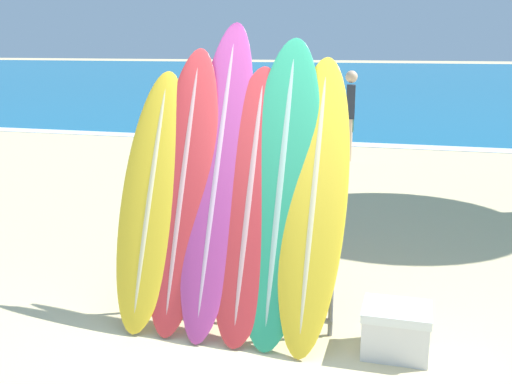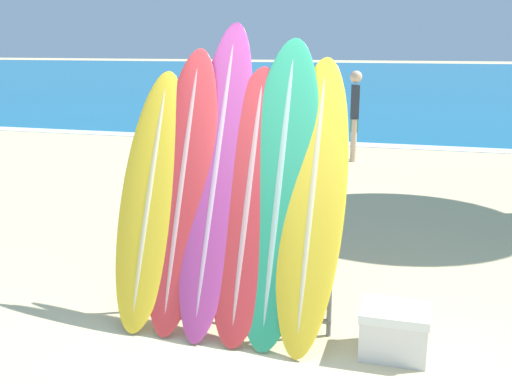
# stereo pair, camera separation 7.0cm
# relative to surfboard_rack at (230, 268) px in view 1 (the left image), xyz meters

# --- Properties ---
(ground_plane) EXTENTS (160.00, 160.00, 0.00)m
(ground_plane) POSITION_rel_surfboard_rack_xyz_m (0.35, -0.59, -0.49)
(ground_plane) COLOR beige
(ocean_water) EXTENTS (120.00, 60.00, 0.01)m
(ocean_water) POSITION_rel_surfboard_rack_xyz_m (0.35, 38.63, -0.49)
(ocean_water) COLOR #146693
(ocean_water) RESTS_ON ground_plane
(surfboard_rack) EXTENTS (1.70, 0.04, 0.91)m
(surfboard_rack) POSITION_rel_surfboard_rack_xyz_m (0.00, 0.00, 0.00)
(surfboard_rack) COLOR slate
(surfboard_rack) RESTS_ON ground_plane
(surfboard_slot_0) EXTENTS (0.54, 0.98, 2.05)m
(surfboard_slot_0) POSITION_rel_surfboard_rack_xyz_m (-0.68, 0.02, 0.54)
(surfboard_slot_0) COLOR yellow
(surfboard_slot_0) RESTS_ON ground_plane
(surfboard_slot_1) EXTENTS (0.53, 1.03, 2.24)m
(surfboard_slot_1) POSITION_rel_surfboard_rack_xyz_m (-0.42, 0.07, 0.63)
(surfboard_slot_1) COLOR red
(surfboard_slot_1) RESTS_ON ground_plane
(surfboard_slot_2) EXTENTS (0.51, 1.22, 2.45)m
(surfboard_slot_2) POSITION_rel_surfboard_rack_xyz_m (-0.14, 0.13, 0.74)
(surfboard_slot_2) COLOR #B23D8E
(surfboard_slot_2) RESTS_ON ground_plane
(surfboard_slot_3) EXTENTS (0.55, 1.02, 2.09)m
(surfboard_slot_3) POSITION_rel_surfboard_rack_xyz_m (0.15, 0.04, 0.56)
(surfboard_slot_3) COLOR red
(surfboard_slot_3) RESTS_ON ground_plane
(surfboard_slot_4) EXTENTS (0.60, 1.11, 2.32)m
(surfboard_slot_4) POSITION_rel_surfboard_rack_xyz_m (0.39, 0.09, 0.67)
(surfboard_slot_4) COLOR #289E70
(surfboard_slot_4) RESTS_ON ground_plane
(surfboard_slot_5) EXTENTS (0.52, 1.12, 2.17)m
(surfboard_slot_5) POSITION_rel_surfboard_rack_xyz_m (0.66, 0.06, 0.60)
(surfboard_slot_5) COLOR yellow
(surfboard_slot_5) RESTS_ON ground_plane
(person_near_water) EXTENTS (0.24, 0.30, 1.76)m
(person_near_water) POSITION_rel_surfboard_rack_xyz_m (0.12, 7.43, 0.47)
(person_near_water) COLOR beige
(person_near_water) RESTS_ON ground_plane
(person_mid_beach) EXTENTS (0.29, 0.23, 1.72)m
(person_mid_beach) POSITION_rel_surfboard_rack_xyz_m (-2.05, 7.25, 0.45)
(person_mid_beach) COLOR #A87A5B
(person_mid_beach) RESTS_ON ground_plane
(cooler_box) EXTENTS (0.50, 0.41, 0.37)m
(cooler_box) POSITION_rel_surfboard_rack_xyz_m (1.34, -0.15, -0.30)
(cooler_box) COLOR silver
(cooler_box) RESTS_ON ground_plane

